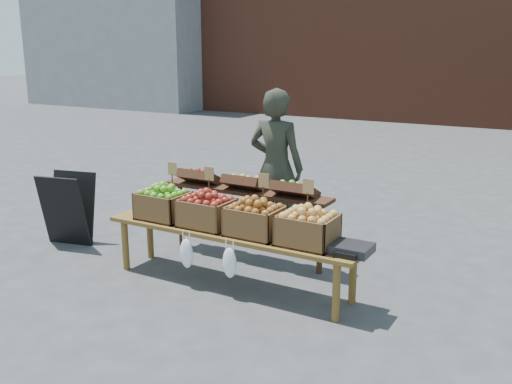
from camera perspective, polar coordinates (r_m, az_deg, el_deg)
The scene contains 11 objects.
ground at distance 5.93m, azimuth 1.48°, elevation -8.62°, with size 80.00×80.00×0.00m, color #414143.
grey_building at distance 24.38m, azimuth -13.58°, elevation 16.67°, with size 8.00×3.00×7.00m, color gray.
vendor at distance 6.75m, azimuth 2.02°, elevation 2.48°, with size 0.68×0.45×1.86m, color #292C21.
chalkboard_sign at distance 7.17m, azimuth -18.28°, elevation -1.59°, with size 0.58×0.32×0.87m, color black, non-canonical shape.
back_table at distance 6.31m, azimuth -1.05°, elevation -2.19°, with size 2.10×0.44×1.04m, color #391F12, non-canonical shape.
display_bench at distance 5.68m, azimuth -2.54°, elevation -6.62°, with size 2.70×0.56×0.57m, color brown, non-canonical shape.
crate_golden_apples at distance 6.01m, azimuth -9.24°, elevation -1.34°, with size 0.50×0.40×0.28m, color #418710, non-canonical shape.
crate_russet_pears at distance 5.69m, azimuth -4.93°, elevation -2.10°, with size 0.50×0.40×0.28m, color maroon, non-canonical shape.
crate_red_apples at distance 5.40m, azimuth -0.12°, elevation -2.93°, with size 0.50×0.40×0.28m, color brown, non-canonical shape.
crate_green_apples at distance 5.16m, azimuth 5.18°, elevation -3.82°, with size 0.50×0.40×0.28m, color gold, non-canonical shape.
weighing_scale at distance 5.04m, azimuth 9.56°, elevation -5.61°, with size 0.34×0.30×0.08m, color black.
Camera 1 is at (2.60, -4.81, 2.30)m, focal length 40.00 mm.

